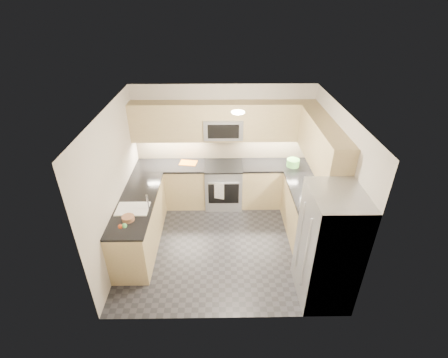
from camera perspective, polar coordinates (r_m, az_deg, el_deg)
floor at (r=6.11m, az=0.05°, el=-11.03°), size 3.60×3.20×0.00m
ceiling at (r=4.83m, az=0.06°, el=11.78°), size 3.60×3.20×0.02m
wall_back at (r=6.78m, az=-0.15°, el=6.09°), size 3.60×0.02×2.50m
wall_front at (r=4.09m, az=0.41°, el=-12.75°), size 3.60×0.02×2.50m
wall_left at (r=5.64m, az=-18.57°, el=-1.06°), size 0.02×3.20×2.50m
wall_right at (r=5.68m, az=18.52°, el=-0.78°), size 0.02×3.20×2.50m
base_cab_back_left at (r=6.97m, az=-9.12°, el=-1.07°), size 1.42×0.60×0.90m
base_cab_back_right at (r=6.99m, az=8.86°, el=-0.94°), size 1.42×0.60×0.90m
base_cab_right at (r=6.15m, az=14.25°, el=-6.48°), size 0.60×1.70×0.90m
base_cab_peninsula at (r=6.00m, az=-14.57°, el=-7.59°), size 0.60×2.00×0.90m
countertop_back_left at (r=6.74m, az=-9.44°, el=2.34°), size 1.42×0.63×0.04m
countertop_back_right at (r=6.76m, az=9.17°, el=2.47°), size 1.42×0.63×0.04m
countertop_right at (r=5.88m, az=14.82°, el=-2.81°), size 0.63×1.70×0.04m
countertop_peninsula at (r=5.73m, az=-15.17°, el=-3.87°), size 0.63×2.00×0.04m
upper_cab_back at (r=6.40m, az=-0.14°, el=10.13°), size 3.60×0.35×0.75m
upper_cab_right at (r=5.60m, az=16.96°, el=5.70°), size 0.35×1.95×0.75m
backsplash_back at (r=6.80m, az=-0.15°, el=5.65°), size 3.60×0.01×0.51m
backsplash_right at (r=6.08m, az=17.17°, el=0.97°), size 0.01×2.30×0.51m
gas_range at (r=6.87m, az=-0.11°, el=-1.09°), size 0.76×0.65×0.91m
range_cooktop at (r=6.64m, az=-0.12°, el=2.30°), size 0.76×0.65×0.03m
oven_door_glass at (r=6.59m, az=-0.08°, el=-2.63°), size 0.62×0.02×0.45m
oven_handle at (r=6.43m, az=-0.07°, el=-0.71°), size 0.60×0.02×0.02m
microwave at (r=6.42m, az=-0.14°, el=9.01°), size 0.76×0.40×0.40m
microwave_door at (r=6.23m, az=-0.11°, el=8.32°), size 0.60×0.01×0.28m
refrigerator at (r=4.90m, az=17.85°, el=-11.36°), size 0.70×0.90×1.80m
fridge_handle_left at (r=4.63m, az=14.14°, el=-12.66°), size 0.02×0.02×1.20m
fridge_handle_right at (r=4.89m, az=13.18°, el=-9.80°), size 0.02×0.02×1.20m
sink_basin at (r=5.55m, az=-15.66°, el=-5.66°), size 0.52×0.38×0.16m
faucet at (r=5.38m, az=-13.27°, el=-3.98°), size 0.03×0.03×0.28m
utensil_bowl at (r=6.70m, az=12.04°, el=2.81°), size 0.30×0.30×0.15m
cutting_board at (r=6.74m, az=-6.31°, el=2.84°), size 0.38×0.29×0.01m
fruit_basket at (r=5.28m, az=-16.51°, el=-6.63°), size 0.20×0.20×0.07m
fruit_apple at (r=5.01m, az=-17.76°, el=-7.96°), size 0.07×0.07×0.07m
fruit_pear at (r=5.01m, az=-17.11°, el=-7.87°), size 0.08×0.08×0.08m
dish_towel_check at (r=6.50m, az=-0.86°, el=-2.09°), size 0.19×0.07×0.37m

